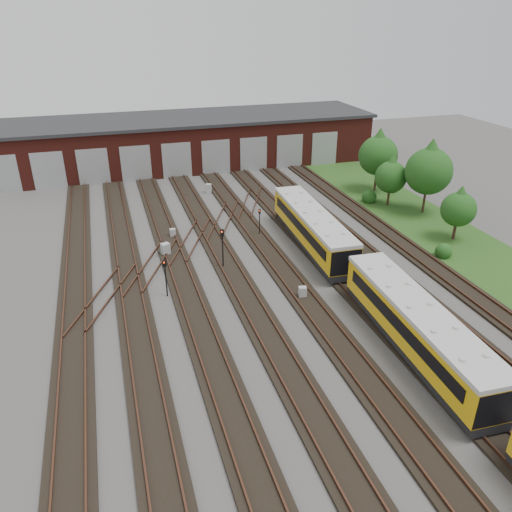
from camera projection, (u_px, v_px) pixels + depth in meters
name	position (u px, v px, depth m)	size (l,w,h in m)	color
ground	(286.00, 316.00, 34.48)	(120.00, 120.00, 0.00)	#413E3D
track_network	(281.00, 310.00, 34.90)	(30.40, 70.00, 0.33)	black
maintenance_shed	(184.00, 141.00, 67.32)	(51.00, 12.50, 6.35)	#591D16
grass_verge	(435.00, 229.00, 48.10)	(8.00, 55.00, 0.05)	#214717
metro_train	(417.00, 327.00, 29.96)	(3.31, 46.63, 3.00)	black
signal_mast_0	(165.00, 273.00, 36.01)	(0.29, 0.28, 2.98)	black
signal_mast_1	(222.00, 244.00, 39.93)	(0.32, 0.31, 3.43)	black
signal_mast_2	(277.00, 201.00, 49.42)	(0.30, 0.29, 3.19)	black
signal_mast_3	(260.00, 219.00, 46.08)	(0.25, 0.24, 2.63)	black
relay_cabinet_0	(166.00, 250.00, 42.72)	(0.68, 0.56, 1.13)	#AEB1B3
relay_cabinet_1	(173.00, 233.00, 46.22)	(0.51, 0.43, 0.86)	#AEB1B3
relay_cabinet_2	(302.00, 293.00, 36.41)	(0.55, 0.45, 0.91)	#AEB1B3
relay_cabinet_3	(209.00, 188.00, 57.56)	(0.63, 0.53, 1.05)	#AEB1B3
relay_cabinet_4	(324.00, 236.00, 45.39)	(0.66, 0.55, 1.09)	#AEB1B3
tree_0	(379.00, 151.00, 56.39)	(4.43, 4.43, 7.33)	#382219
tree_1	(391.00, 173.00, 52.49)	(3.36, 3.36, 5.57)	#382219
tree_2	(430.00, 166.00, 49.92)	(4.70, 4.70, 7.79)	#382219
tree_3	(459.00, 205.00, 44.55)	(3.12, 3.12, 5.18)	#382219
bush_0	(444.00, 249.00, 42.42)	(1.42, 1.42, 1.42)	#1C4814
bush_1	(370.00, 195.00, 54.61)	(1.60, 1.60, 1.60)	#1C4814
bush_2	(392.00, 188.00, 57.70)	(1.09, 1.09, 1.09)	#1C4814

